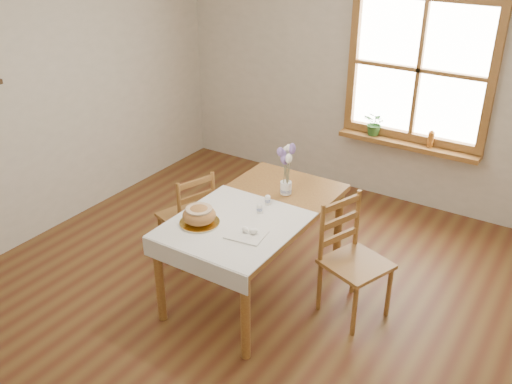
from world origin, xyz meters
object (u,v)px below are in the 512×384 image
dining_table (256,218)px  bread_plate (200,223)px  chair_left (186,215)px  chair_right (356,262)px  flower_vase (286,189)px

dining_table → bread_plate: size_ratio=5.46×
chair_left → chair_right: chair_right is taller
chair_right → flower_vase: 0.85m
dining_table → chair_right: bearing=9.1°
chair_right → bread_plate: 1.22m
bread_plate → chair_left: bearing=138.3°
bread_plate → chair_right: bearing=28.6°
dining_table → flower_vase: 0.38m
dining_table → chair_right: 0.85m
bread_plate → flower_vase: (0.29, 0.78, 0.03)m
dining_table → chair_left: 0.82m
flower_vase → chair_left: bearing=-161.5°
chair_left → chair_right: bearing=110.0°
dining_table → flower_vase: flower_vase is taller
flower_vase → dining_table: bearing=-101.4°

